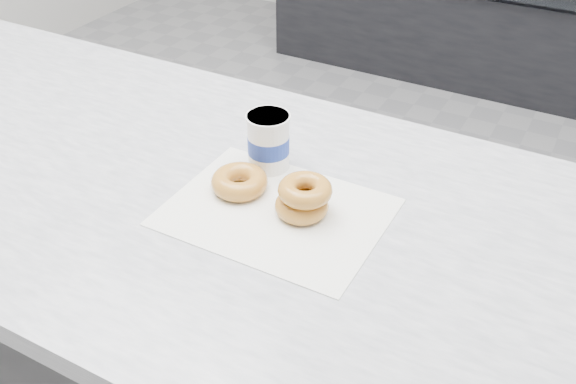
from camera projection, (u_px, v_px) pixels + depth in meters
name	position (u px, v px, depth m)	size (l,w,h in m)	color
ground	(334.00, 324.00, 2.03)	(5.00, 5.00, 0.00)	gray
counter	(220.00, 363.00, 1.34)	(3.06, 0.76, 0.90)	#333335
wax_paper	(276.00, 212.00, 1.02)	(0.34, 0.26, 0.00)	silver
donut_single	(239.00, 182.00, 1.06)	(0.09, 0.09, 0.03)	#BD8D34
donut_stack	(303.00, 198.00, 1.00)	(0.12, 0.12, 0.06)	#BD8D34
coffee_cup	(268.00, 141.00, 1.10)	(0.09, 0.09, 0.10)	white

